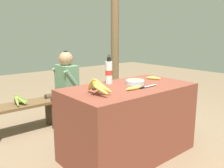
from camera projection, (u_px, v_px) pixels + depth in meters
ground_plane at (128, 154)px, 2.52m from camera, size 12.00×12.00×0.00m
market_counter at (129, 121)px, 2.45m from camera, size 1.33×0.73×0.74m
banana_bunch_ripe at (98, 86)px, 2.03m from camera, size 0.19×0.32×0.16m
serving_bowl at (135, 82)px, 2.46m from camera, size 0.20×0.20×0.05m
water_bottle at (109, 72)px, 2.47m from camera, size 0.07×0.07×0.30m
loose_banana_front at (134, 88)px, 2.21m from camera, size 0.19×0.05×0.04m
loose_banana_side at (153, 78)px, 2.71m from camera, size 0.10×0.17×0.04m
knife at (146, 87)px, 2.30m from camera, size 0.24×0.03×0.02m
wooden_bench at (54, 102)px, 3.27m from camera, size 1.83×0.32×0.38m
seated_vendor at (64, 83)px, 3.29m from camera, size 0.41×0.39×1.02m
banana_bunch_green at (19, 99)px, 2.96m from camera, size 0.19×0.30×0.15m
support_post_far at (115, 30)px, 4.04m from camera, size 0.14×0.14×2.63m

